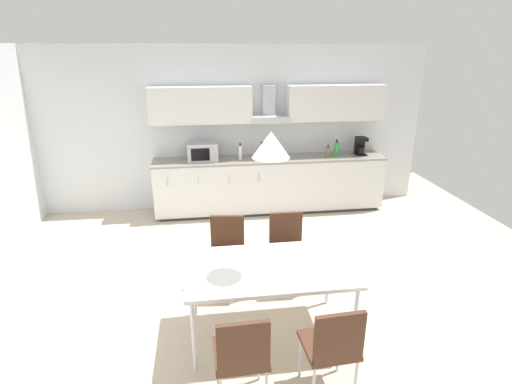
% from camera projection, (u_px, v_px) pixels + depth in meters
% --- Properties ---
extents(ground_plane, '(8.74, 8.24, 0.02)m').
position_uv_depth(ground_plane, '(235.00, 295.00, 4.52)').
color(ground_plane, beige).
extents(wall_back, '(6.99, 0.10, 2.69)m').
position_uv_depth(wall_back, '(219.00, 129.00, 6.66)').
color(wall_back, silver).
rests_on(wall_back, ground_plane).
extents(kitchen_counter, '(3.82, 0.63, 0.92)m').
position_uv_depth(kitchen_counter, '(270.00, 184.00, 6.74)').
color(kitchen_counter, '#333333').
rests_on(kitchen_counter, ground_plane).
extents(backsplash_tile, '(3.80, 0.02, 0.52)m').
position_uv_depth(backsplash_tile, '(267.00, 139.00, 6.76)').
color(backsplash_tile, silver).
rests_on(backsplash_tile, kitchen_counter).
extents(upper_wall_cabinets, '(3.80, 0.40, 0.57)m').
position_uv_depth(upper_wall_cabinets, '(269.00, 104.00, 6.41)').
color(upper_wall_cabinets, silver).
extents(microwave, '(0.48, 0.35, 0.28)m').
position_uv_depth(microwave, '(203.00, 152.00, 6.39)').
color(microwave, '#ADADB2').
rests_on(microwave, kitchen_counter).
extents(coffee_maker, '(0.18, 0.19, 0.30)m').
position_uv_depth(coffee_maker, '(360.00, 146.00, 6.75)').
color(coffee_maker, black).
rests_on(coffee_maker, kitchen_counter).
extents(bottle_yellow, '(0.07, 0.07, 0.29)m').
position_uv_depth(bottle_yellow, '(262.00, 152.00, 6.48)').
color(bottle_yellow, yellow).
rests_on(bottle_yellow, kitchen_counter).
extents(bottle_green, '(0.07, 0.07, 0.28)m').
position_uv_depth(bottle_green, '(337.00, 149.00, 6.68)').
color(bottle_green, green).
rests_on(bottle_green, kitchen_counter).
extents(bottle_brown, '(0.06, 0.06, 0.20)m').
position_uv_depth(bottle_brown, '(328.00, 152.00, 6.63)').
color(bottle_brown, brown).
rests_on(bottle_brown, kitchen_counter).
extents(bottle_white, '(0.06, 0.06, 0.28)m').
position_uv_depth(bottle_white, '(240.00, 152.00, 6.45)').
color(bottle_white, white).
rests_on(bottle_white, kitchen_counter).
extents(dining_table, '(1.54, 0.90, 0.74)m').
position_uv_depth(dining_table, '(269.00, 270.00, 3.69)').
color(dining_table, white).
rests_on(dining_table, ground_plane).
extents(chair_far_right, '(0.41, 0.41, 0.87)m').
position_uv_depth(chair_far_right, '(287.00, 243.00, 4.56)').
color(chair_far_right, '#4C2D1E').
rests_on(chair_far_right, ground_plane).
extents(chair_near_right, '(0.42, 0.42, 0.87)m').
position_uv_depth(chair_near_right, '(333.00, 344.00, 3.01)').
color(chair_near_right, '#4C2D1E').
rests_on(chair_near_right, ground_plane).
extents(chair_near_left, '(0.41, 0.41, 0.87)m').
position_uv_depth(chair_near_left, '(242.00, 353.00, 2.93)').
color(chair_near_left, '#4C2D1E').
rests_on(chair_near_left, ground_plane).
extents(chair_far_left, '(0.44, 0.44, 0.87)m').
position_uv_depth(chair_far_left, '(227.00, 247.00, 4.47)').
color(chair_far_left, '#4C2D1E').
rests_on(chair_far_left, ground_plane).
extents(pendant_lamp, '(0.32, 0.32, 0.22)m').
position_uv_depth(pendant_lamp, '(271.00, 145.00, 3.28)').
color(pendant_lamp, silver).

